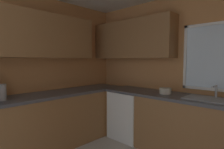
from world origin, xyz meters
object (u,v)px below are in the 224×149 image
dishwasher (130,114)px  bowl (165,91)px  kettle (1,92)px  sink_assembly (212,99)px

dishwasher → bowl: bowl is taller
kettle → bowl: bearing=55.8°
dishwasher → sink_assembly: (1.35, 0.04, 0.47)m
kettle → bowl: kettle is taller
kettle → bowl: 2.34m
sink_assembly → kettle: bearing=-135.7°
kettle → sink_assembly: (1.99, 1.94, -0.10)m
dishwasher → sink_assembly: bearing=1.5°
sink_assembly → dishwasher: bearing=-178.5°
sink_assembly → bowl: size_ratio=3.71×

